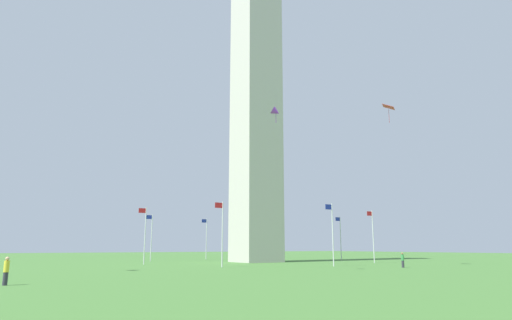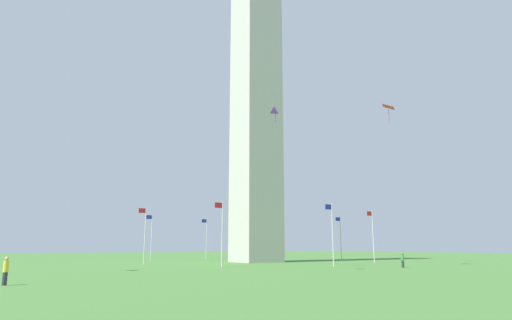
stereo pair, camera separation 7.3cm
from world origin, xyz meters
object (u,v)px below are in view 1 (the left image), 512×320
(flagpole_ne, at_px, (222,231))
(flagpole_nw, at_px, (151,235))
(flagpole_e, at_px, (332,231))
(flagpole_s, at_px, (340,236))
(obelisk_monument, at_px, (256,84))
(kite_purple_delta, at_px, (276,112))
(person_green_shirt, at_px, (403,260))
(person_yellow_shirt, at_px, (6,271))
(flagpole_sw, at_px, (276,237))
(flagpole_n, at_px, (145,233))
(flagpole_w, at_px, (206,237))
(flagpole_se, at_px, (373,234))
(kite_red_diamond, at_px, (388,107))

(flagpole_ne, distance_m, flagpole_nw, 25.31)
(flagpole_nw, bearing_deg, flagpole_e, 112.50)
(flagpole_ne, relative_size, flagpole_nw, 1.00)
(flagpole_nw, bearing_deg, flagpole_s, 157.50)
(flagpole_ne, height_order, flagpole_s, same)
(obelisk_monument, distance_m, kite_purple_delta, 31.35)
(obelisk_monument, xyz_separation_m, person_green_shirt, (-4.55, 24.59, -28.52))
(person_green_shirt, bearing_deg, kite_purple_delta, 96.29)
(person_yellow_shirt, height_order, person_green_shirt, person_yellow_shirt)
(kite_purple_delta, bearing_deg, flagpole_sw, -124.55)
(obelisk_monument, relative_size, flagpole_e, 7.65)
(flagpole_n, height_order, flagpole_w, same)
(flagpole_nw, bearing_deg, obelisk_monument, 135.14)
(person_green_shirt, bearing_deg, flagpole_s, -23.00)
(obelisk_monument, distance_m, flagpole_n, 30.90)
(person_yellow_shirt, bearing_deg, person_green_shirt, -22.08)
(obelisk_monument, height_order, person_yellow_shirt, obelisk_monument)
(flagpole_s, xyz_separation_m, person_green_shirt, (13.29, 24.59, -3.37))
(obelisk_monument, height_order, flagpole_nw, obelisk_monument)
(flagpole_n, relative_size, flagpole_se, 1.00)
(flagpole_w, bearing_deg, person_yellow_shirt, 51.80)
(kite_red_diamond, bearing_deg, flagpole_w, -80.85)
(flagpole_s, distance_m, person_yellow_shirt, 60.04)
(obelisk_monument, distance_m, kite_red_diamond, 24.95)
(kite_red_diamond, bearing_deg, person_green_shirt, 50.76)
(flagpole_s, bearing_deg, person_yellow_shirt, 27.01)
(flagpole_s, bearing_deg, flagpole_ne, 22.50)
(person_yellow_shirt, height_order, kite_red_diamond, kite_red_diamond)
(kite_red_diamond, bearing_deg, kite_purple_delta, 7.44)
(flagpole_se, relative_size, person_green_shirt, 4.49)
(flagpole_n, height_order, flagpole_e, same)
(flagpole_s, bearing_deg, flagpole_n, -0.00)
(flagpole_n, height_order, person_yellow_shirt, flagpole_n)
(flagpole_ne, relative_size, kite_purple_delta, 4.52)
(kite_purple_delta, bearing_deg, flagpole_ne, -92.47)
(flagpole_s, xyz_separation_m, flagpole_nw, (30.55, -12.66, 0.00))
(flagpole_s, xyz_separation_m, kite_purple_delta, (31.08, 24.87, 11.39))
(flagpole_se, height_order, flagpole_w, same)
(flagpole_sw, xyz_separation_m, kite_red_diamond, (6.18, 34.96, 15.97))
(flagpole_nw, height_order, kite_purple_delta, kite_purple_delta)
(flagpole_nw, xyz_separation_m, kite_red_diamond, (-19.13, 34.96, 15.97))
(flagpole_n, distance_m, kite_red_diamond, 36.70)
(flagpole_n, distance_m, kite_purple_delta, 27.76)
(flagpole_sw, xyz_separation_m, person_yellow_shirt, (48.17, 39.89, -3.35))
(flagpole_nw, relative_size, kite_red_diamond, 3.10)
(person_yellow_shirt, bearing_deg, flagpole_se, -9.01)
(flagpole_sw, relative_size, person_yellow_shirt, 4.39)
(person_yellow_shirt, bearing_deg, flagpole_w, 25.96)
(person_yellow_shirt, bearing_deg, obelisk_monument, 11.59)
(flagpole_se, distance_m, person_green_shirt, 14.78)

